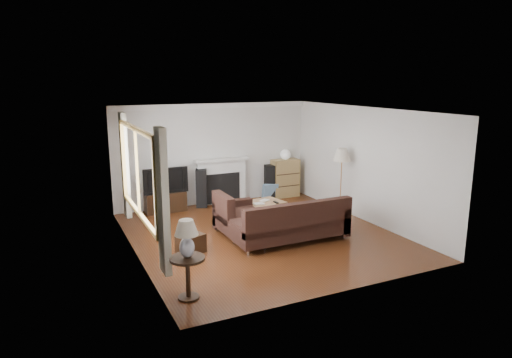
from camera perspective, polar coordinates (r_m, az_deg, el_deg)
name	(u,v)px	position (r m, az deg, el deg)	size (l,w,h in m)	color
room	(263,175)	(8.93, 0.82, 0.56)	(5.10, 5.60, 2.54)	#4D2511
window	(137,172)	(7.92, -14.63, 0.84)	(0.12, 2.74, 1.54)	olive
curtain_near	(163,202)	(6.51, -11.56, -2.84)	(0.10, 0.35, 2.10)	beige
curtain_far	(125,165)	(9.43, -16.05, 1.64)	(0.10, 0.35, 2.10)	beige
fireplace	(222,181)	(11.50, -4.32, -0.21)	(1.40, 0.26, 1.15)	white
tv_stand	(165,202)	(11.02, -11.26, -2.80)	(0.94, 0.42, 0.47)	black
television	(164,180)	(10.89, -11.38, -0.07)	(1.05, 0.14, 0.60)	black
speaker_left	(201,188)	(11.23, -6.84, -1.13)	(0.26, 0.31, 0.94)	black
speaker_right	(269,182)	(11.96, 1.69, -0.35)	(0.24, 0.29, 0.88)	black
bookshelf	(285,178)	(12.15, 3.66, 0.12)	(0.73, 0.35, 1.00)	#9E8049
globe_lamp	(285,155)	(12.03, 3.70, 3.07)	(0.27, 0.27, 0.27)	white
sectional_sofa	(290,221)	(8.85, 4.28, -5.30)	(2.45, 1.79, 0.79)	black
coffee_table	(257,213)	(9.93, 0.15, -4.28)	(1.17, 0.64, 0.46)	#976E48
footstool	(191,243)	(8.42, -8.16, -7.94)	(0.41, 0.41, 0.35)	black
floor_lamp	(341,182)	(10.55, 10.56, -0.40)	(0.40, 0.40, 1.56)	#C17F43
side_table	(188,278)	(6.71, -8.50, -12.13)	(0.50, 0.50, 0.63)	black
table_lamp	(187,239)	(6.49, -8.67, -7.43)	(0.34, 0.34, 0.54)	silver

